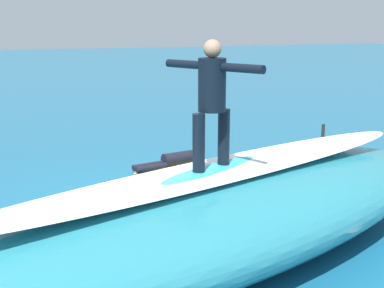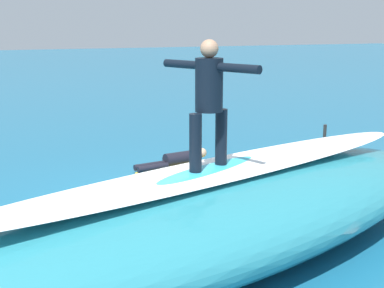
{
  "view_description": "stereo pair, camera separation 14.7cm",
  "coord_description": "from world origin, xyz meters",
  "px_view_note": "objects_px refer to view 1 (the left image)",
  "views": [
    {
      "loc": [
        2.86,
        8.39,
        3.14
      ],
      "look_at": [
        -0.76,
        0.24,
        1.07
      ],
      "focal_mm": 48.75,
      "sensor_mm": 36.0,
      "label": 1
    },
    {
      "loc": [
        2.72,
        8.45,
        3.14
      ],
      "look_at": [
        -0.76,
        0.24,
        1.07
      ],
      "focal_mm": 48.75,
      "sensor_mm": 36.0,
      "label": 2
    }
  ],
  "objects_px": {
    "surfboard_paddling": "(181,166)",
    "surfboard_riding": "(211,171)",
    "surfer_paddling": "(175,160)",
    "surfer_riding": "(212,95)",
    "buoy_marker": "(321,162)"
  },
  "relations": [
    {
      "from": "surfer_riding",
      "to": "surfboard_paddling",
      "type": "bearing_deg",
      "value": -131.03
    },
    {
      "from": "surfboard_riding",
      "to": "buoy_marker",
      "type": "distance_m",
      "value": 4.64
    },
    {
      "from": "surfboard_riding",
      "to": "surfer_paddling",
      "type": "distance_m",
      "value": 4.72
    },
    {
      "from": "surfboard_riding",
      "to": "surfer_riding",
      "type": "relative_size",
      "value": 1.37
    },
    {
      "from": "surfer_riding",
      "to": "buoy_marker",
      "type": "distance_m",
      "value": 4.94
    },
    {
      "from": "surfboard_paddling",
      "to": "surfer_paddling",
      "type": "xyz_separation_m",
      "value": [
        0.13,
        0.02,
        0.17
      ]
    },
    {
      "from": "surfer_paddling",
      "to": "buoy_marker",
      "type": "bearing_deg",
      "value": -45.37
    },
    {
      "from": "surfboard_paddling",
      "to": "surfboard_riding",
      "type": "bearing_deg",
      "value": -115.82
    },
    {
      "from": "surfboard_riding",
      "to": "surfer_riding",
      "type": "distance_m",
      "value": 1.01
    },
    {
      "from": "surfboard_paddling",
      "to": "buoy_marker",
      "type": "distance_m",
      "value": 3.06
    },
    {
      "from": "surfboard_riding",
      "to": "surfer_paddling",
      "type": "xyz_separation_m",
      "value": [
        -1.28,
        -4.42,
        -1.04
      ]
    },
    {
      "from": "surfer_paddling",
      "to": "surfer_riding",
      "type": "bearing_deg",
      "value": -114.33
    },
    {
      "from": "surfer_riding",
      "to": "buoy_marker",
      "type": "xyz_separation_m",
      "value": [
        -3.78,
        -2.53,
        -1.92
      ]
    },
    {
      "from": "surfer_paddling",
      "to": "buoy_marker",
      "type": "distance_m",
      "value": 3.14
    },
    {
      "from": "surfer_riding",
      "to": "buoy_marker",
      "type": "relative_size",
      "value": 1.46
    }
  ]
}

